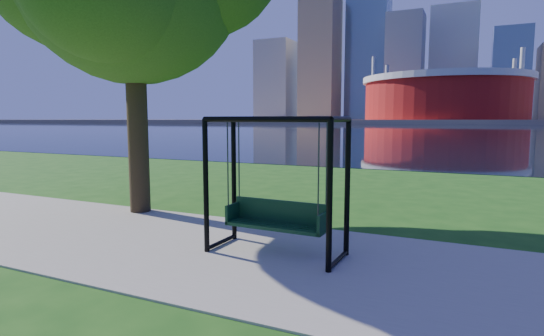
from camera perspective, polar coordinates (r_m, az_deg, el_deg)
The scene contains 7 objects.
ground at distance 7.26m, azimuth -0.48°, elevation -10.67°, with size 900.00×900.00×0.00m, color #1E5114.
path at distance 6.82m, azimuth -2.32°, elevation -11.67°, with size 120.00×4.00×0.03m, color #9E937F.
river at distance 108.32m, azimuth 23.44°, elevation 4.89°, with size 900.00×180.00×0.02m, color black.
far_bank at distance 312.28m, azimuth 24.51°, elevation 5.76°, with size 900.00×228.00×2.00m, color #937F60.
stadium at distance 241.91m, azimuth 22.10°, elevation 8.95°, with size 83.00×83.00×32.00m.
skyline at distance 327.48m, azimuth 24.07°, elevation 11.91°, with size 392.00×66.00×96.50m.
swing at distance 6.67m, azimuth 0.60°, elevation -2.83°, with size 2.17×0.99×2.19m.
Camera 1 is at (2.98, -6.26, 2.15)m, focal length 28.00 mm.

